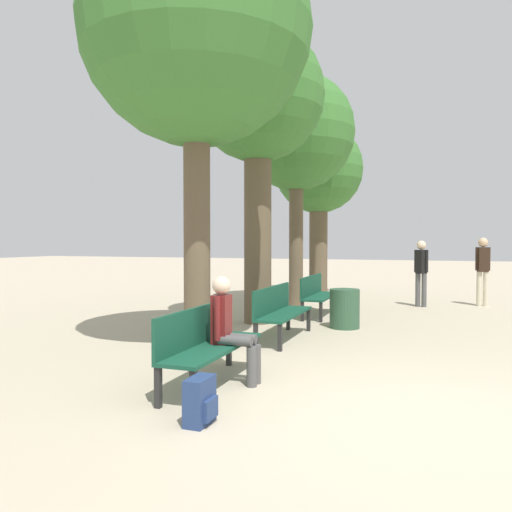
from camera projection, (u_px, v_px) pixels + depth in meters
ground_plane at (404, 417)px, 4.58m from camera, size 80.00×80.00×0.00m
bench_row_0 at (206, 340)px, 5.61m from camera, size 0.47×1.85×0.87m
bench_row_1 at (279, 308)px, 8.24m from camera, size 0.47×1.85×0.87m
bench_row_2 at (317, 292)px, 10.86m from camera, size 0.47×1.85×0.87m
tree_row_0 at (196, 32)px, 7.25m from camera, size 3.38×3.38×6.40m
tree_row_1 at (258, 102)px, 9.77m from camera, size 2.63×2.63×5.81m
tree_row_2 at (296, 134)px, 12.48m from camera, size 2.93×2.93×5.82m
tree_row_3 at (319, 172)px, 14.91m from camera, size 2.64×2.64×5.10m
person_seated at (230, 326)px, 5.68m from camera, size 0.56×0.32×1.22m
backpack at (200, 401)px, 4.40m from camera, size 0.22×0.34×0.41m
pedestrian_near at (421, 269)px, 12.30m from camera, size 0.33×0.29×1.64m
pedestrian_mid at (483, 267)px, 12.42m from camera, size 0.35×0.25×1.71m
trash_bin at (345, 309)px, 9.28m from camera, size 0.55×0.55×0.73m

